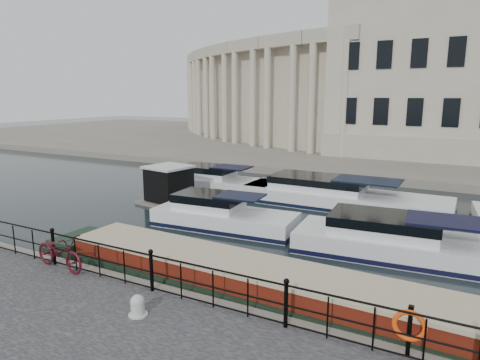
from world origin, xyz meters
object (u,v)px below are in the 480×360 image
narrowboat (260,293)px  life_ring_post (409,326)px  bicycle (59,252)px  harbour_hut (169,187)px  mooring_bollard (138,306)px

narrowboat → life_ring_post: bearing=-19.1°
bicycle → life_ring_post: size_ratio=1.90×
bicycle → harbour_hut: 10.47m
life_ring_post → harbour_hut: size_ratio=0.34×
bicycle → life_ring_post: (10.21, 0.25, 0.14)m
life_ring_post → harbour_hut: bearing=144.5°
narrowboat → harbour_hut: harbour_hut is taller
bicycle → narrowboat: size_ratio=0.13×
life_ring_post → narrowboat: (-4.14, 1.56, -0.90)m
mooring_bollard → harbour_hut: harbour_hut is taller
life_ring_post → narrowboat: size_ratio=0.07×
mooring_bollard → narrowboat: bearing=55.4°
mooring_bollard → life_ring_post: (6.12, 1.31, 0.46)m
mooring_bollard → bicycle: bearing=165.5°
mooring_bollard → life_ring_post: size_ratio=0.47×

